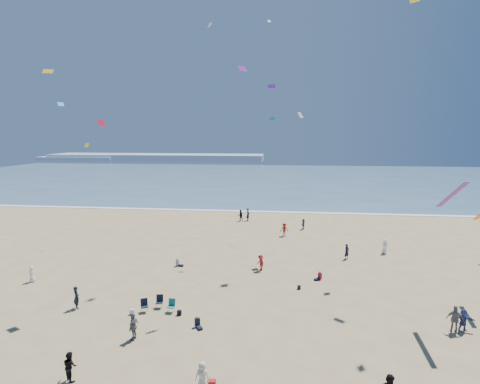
# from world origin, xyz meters

# --- Properties ---
(ground) EXTENTS (220.00, 220.00, 0.00)m
(ground) POSITION_xyz_m (0.00, 0.00, 0.00)
(ground) COLOR tan
(ground) RESTS_ON ground
(ocean) EXTENTS (220.00, 100.00, 0.06)m
(ocean) POSITION_xyz_m (0.00, 95.00, 0.03)
(ocean) COLOR #476B84
(ocean) RESTS_ON ground
(surf_line) EXTENTS (220.00, 1.20, 0.08)m
(surf_line) POSITION_xyz_m (0.00, 45.00, 0.04)
(surf_line) COLOR white
(surf_line) RESTS_ON ground
(headland_far) EXTENTS (110.00, 20.00, 3.20)m
(headland_far) POSITION_xyz_m (-60.00, 170.00, 1.60)
(headland_far) COLOR #7A8EA8
(headland_far) RESTS_ON ground
(headland_near) EXTENTS (40.00, 14.00, 2.00)m
(headland_near) POSITION_xyz_m (-100.00, 165.00, 1.00)
(headland_near) COLOR #7A8EA8
(headland_near) RESTS_ON ground
(standing_flyers) EXTENTS (36.19, 40.68, 1.94)m
(standing_flyers) POSITION_xyz_m (4.57, 15.50, 0.85)
(standing_flyers) COLOR black
(standing_flyers) RESTS_ON ground
(seated_group) EXTENTS (15.08, 20.28, 0.84)m
(seated_group) POSITION_xyz_m (3.22, 6.56, 0.42)
(seated_group) COLOR white
(seated_group) RESTS_ON ground
(chair_cluster) EXTENTS (2.73, 1.54, 1.00)m
(chair_cluster) POSITION_xyz_m (-4.19, 7.16, 0.50)
(chair_cluster) COLOR black
(chair_cluster) RESTS_ON ground
(white_tote) EXTENTS (0.35, 0.20, 0.40)m
(white_tote) POSITION_xyz_m (-5.93, 6.37, 0.20)
(white_tote) COLOR silver
(white_tote) RESTS_ON ground
(black_backpack) EXTENTS (0.30, 0.22, 0.38)m
(black_backpack) POSITION_xyz_m (-2.41, 6.68, 0.19)
(black_backpack) COLOR black
(black_backpack) RESTS_ON ground
(cooler) EXTENTS (0.45, 0.30, 0.30)m
(cooler) POSITION_xyz_m (1.47, -0.84, 0.15)
(cooler) COLOR #AD181A
(cooler) RESTS_ON ground
(navy_bag) EXTENTS (0.28, 0.18, 0.34)m
(navy_bag) POSITION_xyz_m (6.67, 12.48, 0.17)
(navy_bag) COLOR black
(navy_bag) RESTS_ON ground
(kites_aloft) EXTENTS (40.44, 44.37, 28.67)m
(kites_aloft) POSITION_xyz_m (10.05, 12.66, 14.62)
(kites_aloft) COLOR #21AF5D
(kites_aloft) RESTS_ON ground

